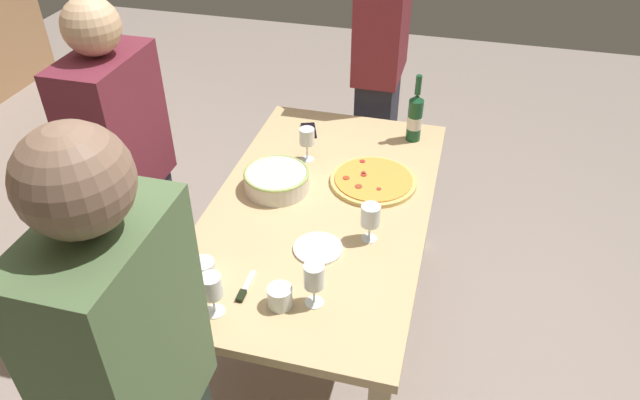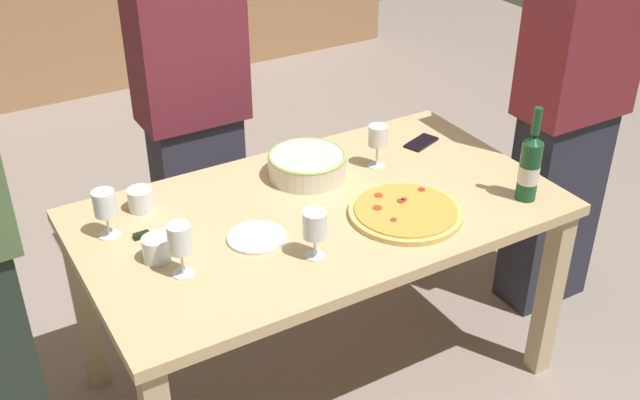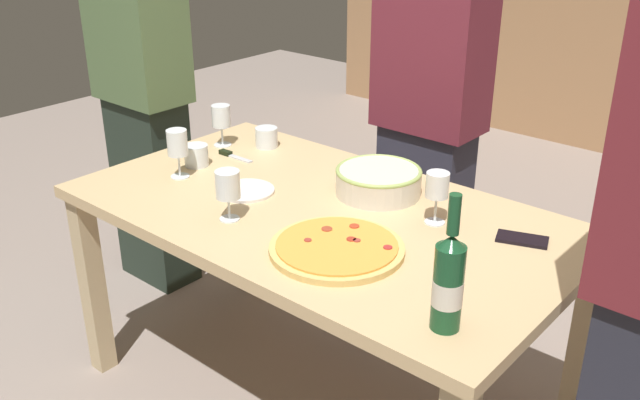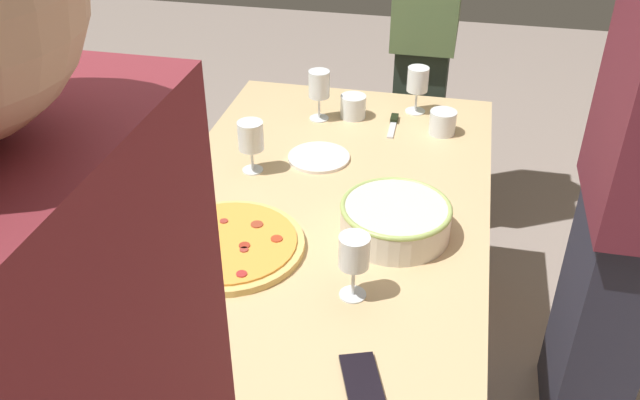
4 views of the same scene
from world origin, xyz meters
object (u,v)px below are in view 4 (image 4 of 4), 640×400
object	(u,v)px
wine_glass_far_left	(319,86)
cell_phone	(362,382)
serving_bowl	(395,218)
wine_bottle	(95,317)
cup_amber	(443,122)
wine_glass_far_right	(418,81)
pizza_knife	(393,123)
wine_glass_by_bottle	(251,137)
side_plate	(319,157)
dining_table	(320,237)
wine_glass_near_pizza	(354,255)
cup_ceramic	(353,106)
person_host	(426,30)
person_guest_left	(634,204)
pizza	(229,244)

from	to	relation	value
wine_glass_far_left	cell_phone	size ratio (longest dim) A/B	1.19
serving_bowl	wine_bottle	distance (m)	0.77
cup_amber	wine_glass_far_right	bearing A→B (deg)	-144.80
serving_bowl	pizza_knife	world-z (taller)	serving_bowl
wine_glass_by_bottle	side_plate	world-z (taller)	wine_glass_by_bottle
dining_table	pizza_knife	world-z (taller)	pizza_knife
wine_glass_near_pizza	cup_ceramic	distance (m)	0.92
cup_ceramic	cell_phone	size ratio (longest dim) A/B	0.60
pizza_knife	person_host	xyz separation A→B (m)	(-0.59, 0.05, 0.12)
wine_glass_near_pizza	cup_ceramic	bearing A→B (deg)	-169.99
wine_glass_near_pizza	side_plate	distance (m)	0.64
wine_glass_far_right	cup_ceramic	xyz separation A→B (m)	(0.09, -0.20, -0.08)
wine_bottle	wine_glass_by_bottle	world-z (taller)	wine_bottle
wine_glass_far_left	dining_table	bearing A→B (deg)	12.66
person_guest_left	cup_ceramic	bearing A→B (deg)	-37.53
wine_bottle	wine_glass_near_pizza	world-z (taller)	wine_bottle
pizza	pizza_knife	xyz separation A→B (m)	(-0.77, 0.31, -0.01)
person_guest_left	wine_glass_far_right	bearing A→B (deg)	-49.77
dining_table	cell_phone	size ratio (longest dim) A/B	11.11
wine_bottle	side_plate	size ratio (longest dim) A/B	1.79
cell_phone	person_host	size ratio (longest dim) A/B	0.08
cell_phone	person_guest_left	distance (m)	0.92
dining_table	cup_ceramic	bearing A→B (deg)	-178.82
wine_glass_far_left	cell_phone	xyz separation A→B (m)	(1.12, 0.33, -0.12)
wine_glass_far_left	cup_amber	distance (m)	0.42
person_host	pizza_knife	bearing A→B (deg)	4.21
side_plate	wine_glass_far_right	bearing A→B (deg)	147.17
serving_bowl	wine_glass_by_bottle	bearing A→B (deg)	-117.01
wine_glass_far_left	cup_amber	size ratio (longest dim) A/B	1.98
dining_table	cup_amber	world-z (taller)	cup_amber
side_plate	person_guest_left	size ratio (longest dim) A/B	0.12
side_plate	person_guest_left	distance (m)	0.88
cup_amber	pizza_knife	size ratio (longest dim) A/B	0.54
cup_amber	side_plate	xyz separation A→B (m)	(0.25, -0.35, -0.03)
wine_glass_far_right	cell_phone	world-z (taller)	wine_glass_far_right
wine_glass_near_pizza	person_host	distance (m)	1.46
pizza	person_host	size ratio (longest dim) A/B	0.22
dining_table	serving_bowl	distance (m)	0.26
wine_glass_far_left	wine_glass_far_right	world-z (taller)	wine_glass_far_left
dining_table	side_plate	bearing A→B (deg)	-166.89
wine_glass_far_right	cell_phone	xyz separation A→B (m)	(1.24, 0.02, -0.11)
wine_glass_far_left	person_guest_left	size ratio (longest dim) A/B	0.11
wine_glass_far_right	wine_glass_far_left	bearing A→B (deg)	-68.17
dining_table	wine_glass_far_right	world-z (taller)	wine_glass_far_right
person_host	person_guest_left	size ratio (longest dim) A/B	1.08
cup_amber	side_plate	bearing A→B (deg)	-54.50
wine_glass_far_right	cup_amber	distance (m)	0.19
wine_glass_far_right	dining_table	bearing A→B (deg)	-16.13
wine_glass_far_left	cell_phone	distance (m)	1.17
wine_glass_far_right	pizza	bearing A→B (deg)	-23.07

